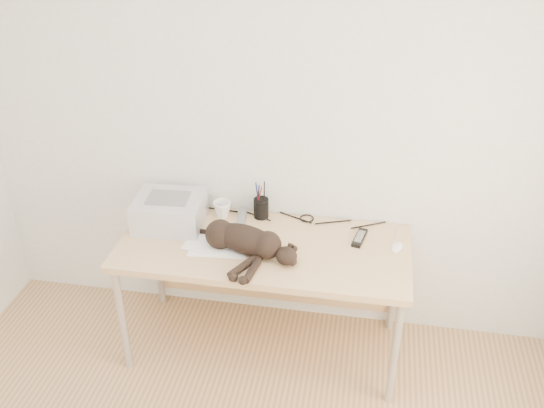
% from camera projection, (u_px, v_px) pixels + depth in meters
% --- Properties ---
extents(wall_back, '(3.50, 0.00, 3.50)m').
position_uv_depth(wall_back, '(275.00, 125.00, 3.34)').
color(wall_back, white).
rests_on(wall_back, floor).
extents(desk, '(1.60, 0.70, 0.74)m').
position_uv_depth(desk, '(267.00, 256.00, 3.46)').
color(desk, '#DAAC7F').
rests_on(desk, floor).
extents(printer, '(0.40, 0.35, 0.18)m').
position_uv_depth(printer, '(170.00, 211.00, 3.46)').
color(printer, silver).
rests_on(printer, desk).
extents(papers, '(0.37, 0.28, 0.01)m').
position_uv_depth(papers, '(217.00, 244.00, 3.32)').
color(papers, white).
rests_on(papers, desk).
extents(cat, '(0.70, 0.46, 0.17)m').
position_uv_depth(cat, '(241.00, 240.00, 3.23)').
color(cat, black).
rests_on(cat, desk).
extents(mug, '(0.15, 0.15, 0.10)m').
position_uv_depth(mug, '(222.00, 209.00, 3.56)').
color(mug, white).
rests_on(mug, desk).
extents(pen_cup, '(0.09, 0.09, 0.22)m').
position_uv_depth(pen_cup, '(261.00, 208.00, 3.55)').
color(pen_cup, black).
rests_on(pen_cup, desk).
extents(remote_grey, '(0.07, 0.19, 0.02)m').
position_uv_depth(remote_grey, '(242.00, 217.00, 3.56)').
color(remote_grey, slate).
rests_on(remote_grey, desk).
extents(remote_black, '(0.09, 0.19, 0.02)m').
position_uv_depth(remote_black, '(360.00, 238.00, 3.37)').
color(remote_black, black).
rests_on(remote_black, desk).
extents(mouse, '(0.09, 0.12, 0.03)m').
position_uv_depth(mouse, '(397.00, 245.00, 3.29)').
color(mouse, white).
rests_on(mouse, desk).
extents(cable_tangle, '(1.36, 0.09, 0.01)m').
position_uv_depth(cable_tangle, '(273.00, 215.00, 3.58)').
color(cable_tangle, black).
rests_on(cable_tangle, desk).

